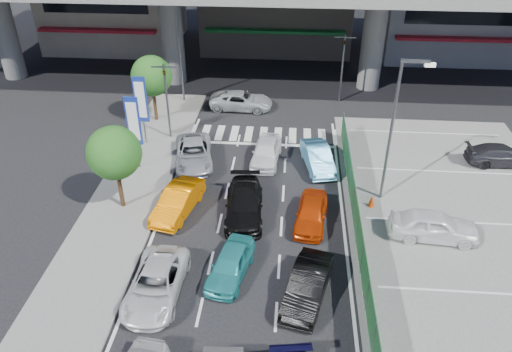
# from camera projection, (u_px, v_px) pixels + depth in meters

# --- Properties ---
(ground) EXTENTS (120.00, 120.00, 0.00)m
(ground) POSITION_uv_depth(u_px,v_px,m) (245.00, 265.00, 23.22)
(ground) COLOR black
(ground) RESTS_ON ground
(parking_lot) EXTENTS (12.00, 28.00, 0.06)m
(parking_lot) POSITION_uv_depth(u_px,v_px,m) (474.00, 248.00, 24.15)
(parking_lot) COLOR #62615F
(parking_lot) RESTS_ON ground
(sidewalk_left) EXTENTS (4.00, 30.00, 0.12)m
(sidewalk_left) POSITION_uv_depth(u_px,v_px,m) (124.00, 206.00, 27.01)
(sidewalk_left) COLOR #62615F
(sidewalk_left) RESTS_ON ground
(fence_run) EXTENTS (0.16, 22.00, 1.80)m
(fence_run) POSITION_uv_depth(u_px,v_px,m) (360.00, 242.00, 23.22)
(fence_run) COLOR #1D5629
(fence_run) RESTS_ON ground
(traffic_light_left) EXTENTS (1.60, 1.24, 5.20)m
(traffic_light_left) POSITION_uv_depth(u_px,v_px,m) (165.00, 83.00, 31.58)
(traffic_light_left) COLOR #595B60
(traffic_light_left) RESTS_ON ground
(traffic_light_right) EXTENTS (1.60, 1.24, 5.20)m
(traffic_light_right) POSITION_uv_depth(u_px,v_px,m) (344.00, 52.00, 36.68)
(traffic_light_right) COLOR #595B60
(traffic_light_right) RESTS_ON ground
(street_lamp_right) EXTENTS (1.65, 0.22, 8.00)m
(street_lamp_right) POSITION_uv_depth(u_px,v_px,m) (396.00, 121.00, 25.20)
(street_lamp_right) COLOR #595B60
(street_lamp_right) RESTS_ON ground
(street_lamp_left) EXTENTS (1.65, 0.22, 8.00)m
(street_lamp_left) POSITION_uv_depth(u_px,v_px,m) (182.00, 41.00, 36.18)
(street_lamp_left) COLOR #595B60
(street_lamp_left) RESTS_ON ground
(signboard_near) EXTENTS (0.80, 0.14, 4.70)m
(signboard_near) POSITION_uv_depth(u_px,v_px,m) (134.00, 123.00, 28.76)
(signboard_near) COLOR #595B60
(signboard_near) RESTS_ON ground
(signboard_far) EXTENTS (0.80, 0.14, 4.70)m
(signboard_far) POSITION_uv_depth(u_px,v_px,m) (141.00, 102.00, 31.30)
(signboard_far) COLOR #595B60
(signboard_far) RESTS_ON ground
(tree_near) EXTENTS (2.80, 2.80, 4.80)m
(tree_near) POSITION_uv_depth(u_px,v_px,m) (114.00, 153.00, 25.22)
(tree_near) COLOR #382314
(tree_near) RESTS_ON ground
(tree_far) EXTENTS (2.80, 2.80, 4.80)m
(tree_far) POSITION_uv_depth(u_px,v_px,m) (152.00, 76.00, 34.08)
(tree_far) COLOR #382314
(tree_far) RESTS_ON ground
(sedan_white_mid_left) EXTENTS (2.27, 4.71, 1.29)m
(sedan_white_mid_left) POSITION_uv_depth(u_px,v_px,m) (156.00, 284.00, 21.29)
(sedan_white_mid_left) COLOR silver
(sedan_white_mid_left) RESTS_ON ground
(taxi_teal_mid) EXTENTS (2.23, 3.98, 1.28)m
(taxi_teal_mid) POSITION_uv_depth(u_px,v_px,m) (230.00, 264.00, 22.32)
(taxi_teal_mid) COLOR teal
(taxi_teal_mid) RESTS_ON ground
(hatch_black_mid_right) EXTENTS (2.44, 4.42, 1.38)m
(hatch_black_mid_right) POSITION_uv_depth(u_px,v_px,m) (308.00, 285.00, 21.15)
(hatch_black_mid_right) COLOR black
(hatch_black_mid_right) RESTS_ON ground
(taxi_orange_left) EXTENTS (2.38, 4.41, 1.38)m
(taxi_orange_left) POSITION_uv_depth(u_px,v_px,m) (178.00, 201.00, 26.31)
(taxi_orange_left) COLOR orange
(taxi_orange_left) RESTS_ON ground
(sedan_black_mid) EXTENTS (2.25, 4.88, 1.38)m
(sedan_black_mid) POSITION_uv_depth(u_px,v_px,m) (244.00, 204.00, 26.09)
(sedan_black_mid) COLOR black
(sedan_black_mid) RESTS_ON ground
(taxi_orange_right) EXTENTS (1.98, 3.96, 1.29)m
(taxi_orange_right) POSITION_uv_depth(u_px,v_px,m) (311.00, 213.00, 25.52)
(taxi_orange_right) COLOR #C13406
(taxi_orange_right) RESTS_ON ground
(wagon_silver_front_left) EXTENTS (3.07, 5.08, 1.32)m
(wagon_silver_front_left) POSITION_uv_depth(u_px,v_px,m) (194.00, 153.00, 30.65)
(wagon_silver_front_left) COLOR silver
(wagon_silver_front_left) RESTS_ON ground
(sedan_white_front_mid) EXTENTS (1.96, 4.17, 1.38)m
(sedan_white_front_mid) POSITION_uv_depth(u_px,v_px,m) (266.00, 152.00, 30.75)
(sedan_white_front_mid) COLOR white
(sedan_white_front_mid) RESTS_ON ground
(kei_truck_front_right) EXTENTS (2.23, 4.27, 1.34)m
(kei_truck_front_right) POSITION_uv_depth(u_px,v_px,m) (318.00, 157.00, 30.19)
(kei_truck_front_right) COLOR #5BB4E6
(kei_truck_front_right) RESTS_ON ground
(crossing_wagon_silver) EXTENTS (4.75, 2.34, 1.30)m
(crossing_wagon_silver) POSITION_uv_depth(u_px,v_px,m) (241.00, 101.00, 37.28)
(crossing_wagon_silver) COLOR #AFB4B8
(crossing_wagon_silver) RESTS_ON ground
(parked_sedan_white) EXTENTS (4.44, 2.06, 1.47)m
(parked_sedan_white) POSITION_uv_depth(u_px,v_px,m) (434.00, 225.00, 24.43)
(parked_sedan_white) COLOR white
(parked_sedan_white) RESTS_ON parking_lot
(parked_sedan_dgrey) EXTENTS (4.27, 1.87, 1.22)m
(parked_sedan_dgrey) POSITION_uv_depth(u_px,v_px,m) (501.00, 155.00, 30.44)
(parked_sedan_dgrey) COLOR #28282C
(parked_sedan_dgrey) RESTS_ON parking_lot
(traffic_cone) EXTENTS (0.45, 0.45, 0.71)m
(traffic_cone) POSITION_uv_depth(u_px,v_px,m) (372.00, 201.00, 26.84)
(traffic_cone) COLOR #CD3D0B
(traffic_cone) RESTS_ON parking_lot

